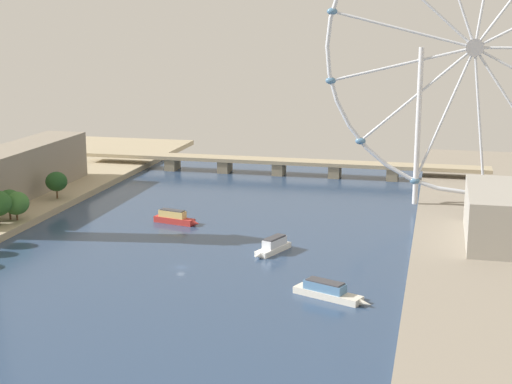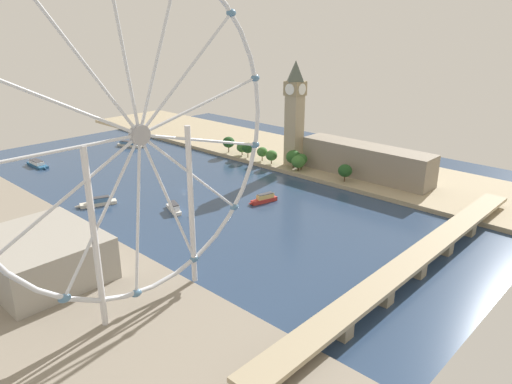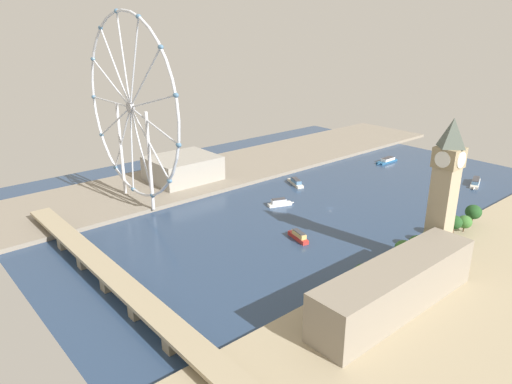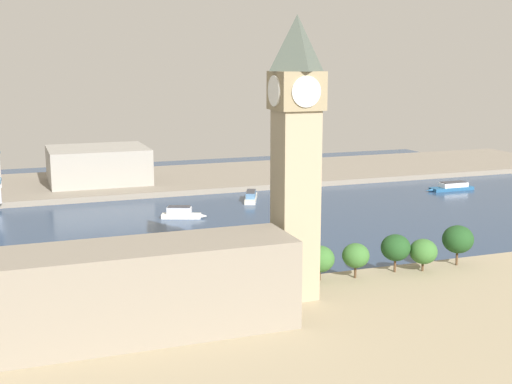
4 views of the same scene
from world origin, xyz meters
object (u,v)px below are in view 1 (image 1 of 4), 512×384
Objects in this scene: parliament_block at (19,170)px; tour_boat_3 at (273,246)px; ferris_wheel at (475,49)px; river_bridge at (279,163)px; tour_boat_1 at (175,218)px; tour_boat_2 at (328,291)px.

tour_boat_3 is at bearing -21.93° from parliament_block.
parliament_block is 4.83× the size of tour_boat_3.
ferris_wheel is 6.48× the size of tour_boat_3.
river_bridge is 116.74m from tour_boat_1.
tour_boat_1 is at bearing -100.77° from river_bridge.
river_bridge is at bearing -147.99° from tour_boat_3.
parliament_block is 217.44m from ferris_wheel.
ferris_wheel is 5.19× the size of tour_boat_2.
tour_boat_3 is (49.82, -31.20, -0.08)m from tour_boat_1.
ferris_wheel reaches higher than tour_boat_3.
parliament_block is 90.62m from tour_boat_1.
ferris_wheel is 137.16m from river_bridge.
parliament_block reaches higher than tour_boat_1.
tour_boat_2 is 51.64m from tour_boat_3.
river_bridge is at bearing 92.77° from tour_boat_1.
river_bridge reaches higher than tour_boat_3.
tour_boat_2 is (163.57, -98.84, -12.58)m from parliament_block.
ferris_wheel is 6.20× the size of tour_boat_1.
tour_boat_2 is (-44.57, -123.02, -70.67)m from ferris_wheel.
ferris_wheel reaches higher than river_bridge.
tour_boat_3 is at bearing -132.20° from ferris_wheel.
ferris_wheel reaches higher than tour_boat_2.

